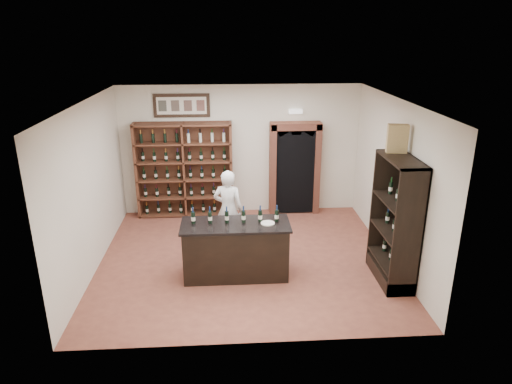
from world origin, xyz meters
TOP-DOWN VIEW (x-y plane):
  - floor at (0.00, 0.00)m, footprint 5.50×5.50m
  - ceiling at (0.00, 0.00)m, footprint 5.50×5.50m
  - wall_back at (0.00, 2.50)m, footprint 5.50×0.04m
  - wall_left at (-2.75, 0.00)m, footprint 0.04×5.00m
  - wall_right at (2.75, 0.00)m, footprint 0.04×5.00m
  - wine_shelf at (-1.30, 2.33)m, footprint 2.20×0.38m
  - framed_picture at (-1.30, 2.47)m, footprint 1.25×0.04m
  - arched_doorway at (1.25, 2.33)m, footprint 1.17×0.35m
  - emergency_light at (1.25, 2.42)m, footprint 0.30×0.10m
  - tasting_counter at (-0.20, -0.60)m, footprint 1.88×0.78m
  - counter_bottle_0 at (-0.92, -0.55)m, footprint 0.07×0.07m
  - counter_bottle_1 at (-0.63, -0.55)m, footprint 0.07×0.07m
  - counter_bottle_2 at (-0.34, -0.55)m, footprint 0.07×0.07m
  - counter_bottle_3 at (-0.06, -0.55)m, footprint 0.07×0.07m
  - counter_bottle_4 at (0.23, -0.55)m, footprint 0.07×0.07m
  - counter_bottle_5 at (0.52, -0.55)m, footprint 0.07×0.07m
  - side_cabinet at (2.52, -0.90)m, footprint 0.48×1.20m
  - shopkeeper at (-0.32, 0.52)m, footprint 0.67×0.52m
  - plate at (0.36, -0.64)m, footprint 0.24×0.24m
  - wine_crate at (2.51, -0.55)m, footprint 0.36×0.19m

SIDE VIEW (x-z plane):
  - floor at x=0.00m, z-range 0.00..0.00m
  - tasting_counter at x=-0.20m, z-range -0.01..0.99m
  - side_cabinet at x=2.52m, z-range -0.35..1.85m
  - shopkeeper at x=-0.32m, z-range 0.00..1.62m
  - plate at x=0.36m, z-range 1.00..1.02m
  - wine_shelf at x=-1.30m, z-range 0.00..2.20m
  - counter_bottle_0 at x=-0.92m, z-range 0.96..1.26m
  - counter_bottle_1 at x=-0.63m, z-range 0.96..1.26m
  - counter_bottle_2 at x=-0.34m, z-range 0.96..1.26m
  - counter_bottle_3 at x=-0.06m, z-range 0.96..1.26m
  - counter_bottle_4 at x=0.23m, z-range 0.96..1.26m
  - counter_bottle_5 at x=0.52m, z-range 0.96..1.26m
  - arched_doorway at x=1.25m, z-range 0.05..2.22m
  - wall_back at x=0.00m, z-range 0.00..3.00m
  - wall_left at x=-2.75m, z-range 0.00..3.00m
  - wall_right at x=2.75m, z-range 0.00..3.00m
  - emergency_light at x=1.25m, z-range 2.35..2.45m
  - wine_crate at x=2.51m, z-range 2.20..2.68m
  - framed_picture at x=-1.30m, z-range 2.29..2.81m
  - ceiling at x=0.00m, z-range 3.00..3.00m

